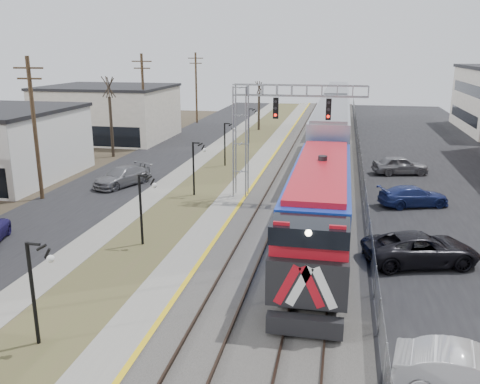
# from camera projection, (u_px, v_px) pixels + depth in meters

# --- Properties ---
(street_west) EXTENTS (7.00, 120.00, 0.04)m
(street_west) POSITION_uv_depth(u_px,v_px,m) (136.00, 170.00, 45.47)
(street_west) COLOR black
(street_west) RESTS_ON ground
(sidewalk) EXTENTS (2.00, 120.00, 0.08)m
(sidewalk) POSITION_uv_depth(u_px,v_px,m) (184.00, 172.00, 44.61)
(sidewalk) COLOR gray
(sidewalk) RESTS_ON ground
(grass_median) EXTENTS (4.00, 120.00, 0.06)m
(grass_median) POSITION_uv_depth(u_px,v_px,m) (217.00, 173.00, 44.03)
(grass_median) COLOR #4E502B
(grass_median) RESTS_ON ground
(platform) EXTENTS (2.00, 120.00, 0.24)m
(platform) POSITION_uv_depth(u_px,v_px,m) (251.00, 174.00, 43.43)
(platform) COLOR gray
(platform) RESTS_ON ground
(ballast_bed) EXTENTS (8.00, 120.00, 0.20)m
(ballast_bed) POSITION_uv_depth(u_px,v_px,m) (310.00, 177.00, 42.48)
(ballast_bed) COLOR #595651
(ballast_bed) RESTS_ON ground
(parking_lot) EXTENTS (16.00, 120.00, 0.04)m
(parking_lot) POSITION_uv_depth(u_px,v_px,m) (462.00, 185.00, 40.20)
(parking_lot) COLOR black
(parking_lot) RESTS_ON ground
(platform_edge) EXTENTS (0.24, 120.00, 0.01)m
(platform_edge) POSITION_uv_depth(u_px,v_px,m) (261.00, 173.00, 43.23)
(platform_edge) COLOR gold
(platform_edge) RESTS_ON platform
(track_near) EXTENTS (1.58, 120.00, 0.15)m
(track_near) POSITION_uv_depth(u_px,v_px,m) (286.00, 174.00, 42.82)
(track_near) COLOR #2D2119
(track_near) RESTS_ON ballast_bed
(track_far) EXTENTS (1.58, 120.00, 0.15)m
(track_far) POSITION_uv_depth(u_px,v_px,m) (328.00, 176.00, 42.15)
(track_far) COLOR #2D2119
(track_far) RESTS_ON ballast_bed
(train) EXTENTS (3.00, 63.05, 5.33)m
(train) POSITION_uv_depth(u_px,v_px,m) (332.00, 130.00, 48.95)
(train) COLOR #1432A4
(train) RESTS_ON ground
(signal_gantry) EXTENTS (9.00, 1.07, 8.15)m
(signal_gantry) POSITION_uv_depth(u_px,v_px,m) (265.00, 122.00, 34.92)
(signal_gantry) COLOR gray
(signal_gantry) RESTS_ON ground
(lampposts) EXTENTS (0.14, 62.14, 4.00)m
(lampposts) POSITION_uv_depth(u_px,v_px,m) (143.00, 209.00, 27.73)
(lampposts) COLOR black
(lampposts) RESTS_ON ground
(utility_poles) EXTENTS (0.28, 80.28, 10.00)m
(utility_poles) POSITION_uv_depth(u_px,v_px,m) (35.00, 130.00, 35.27)
(utility_poles) COLOR #4C3823
(utility_poles) RESTS_ON ground
(fence) EXTENTS (0.04, 120.00, 1.60)m
(fence) POSITION_uv_depth(u_px,v_px,m) (362.00, 171.00, 41.49)
(fence) COLOR gray
(fence) RESTS_ON ground
(bare_trees) EXTENTS (12.30, 42.30, 5.95)m
(bare_trees) POSITION_uv_depth(u_px,v_px,m) (139.00, 133.00, 48.66)
(bare_trees) COLOR #382D23
(bare_trees) RESTS_ON ground
(car_lot_b) EXTENTS (4.83, 2.37, 1.52)m
(car_lot_b) POSITION_uv_depth(u_px,v_px,m) (471.00, 376.00, 15.55)
(car_lot_b) COLOR silver
(car_lot_b) RESTS_ON ground
(car_lot_c) EXTENTS (6.18, 4.10, 1.58)m
(car_lot_c) POSITION_uv_depth(u_px,v_px,m) (421.00, 249.00, 25.30)
(car_lot_c) COLOR black
(car_lot_c) RESTS_ON ground
(car_lot_d) EXTENTS (5.14, 3.43, 1.38)m
(car_lot_d) POSITION_uv_depth(u_px,v_px,m) (414.00, 197.00, 34.72)
(car_lot_d) COLOR navy
(car_lot_d) RESTS_ON ground
(car_lot_e) EXTENTS (4.96, 2.91, 1.58)m
(car_lot_e) POSITION_uv_depth(u_px,v_px,m) (400.00, 166.00, 43.56)
(car_lot_e) COLOR slate
(car_lot_e) RESTS_ON ground
(car_street_b) EXTENTS (3.90, 5.52, 1.48)m
(car_street_b) POSITION_uv_depth(u_px,v_px,m) (122.00, 177.00, 39.93)
(car_street_b) COLOR slate
(car_street_b) RESTS_ON ground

